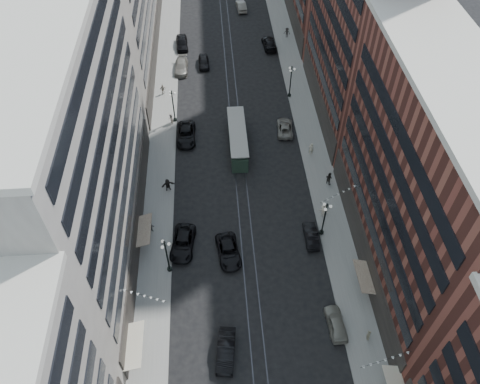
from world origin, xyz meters
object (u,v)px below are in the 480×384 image
object	(u,v)px
streetcar	(238,139)
pedestrian_extra_1	(171,119)
pedestrian_4	(369,335)
pedestrian_9	(287,33)
lamppost_se_far	(324,218)
car_12	(269,43)
car_2	(183,243)
car_11	(285,128)
car_4	(336,323)
car_8	(181,66)
lamppost_sw_far	(167,255)
pedestrian_extra_2	(324,211)
car_14	(241,6)
pedestrian_7	(329,178)
lamppost_sw_mid	(173,105)
car_9	(182,43)
car_5	(226,351)
car_7	(186,134)
car_13	(204,62)
pedestrian_6	(163,89)
pedestrian_8	(311,149)
lamppost_se_mid	(291,80)
pedestrian_5	(168,185)
car_extra_1	(229,251)
pedestrian_2	(151,228)
car_10	(311,236)

from	to	relation	value
streetcar	pedestrian_extra_1	world-z (taller)	streetcar
pedestrian_4	pedestrian_9	size ratio (longest dim) A/B	0.84
lamppost_se_far	car_12	xyz separation A→B (m)	(-1.59, 43.24, -2.29)
car_2	car_11	size ratio (longest dim) A/B	1.15
car_4	car_8	bearing A→B (deg)	-73.70
lamppost_sw_far	pedestrian_extra_2	distance (m)	20.34
car_14	pedestrian_7	size ratio (longest dim) A/B	2.58
lamppost_sw_mid	car_2	distance (m)	23.96
car_8	car_9	size ratio (longest dim) A/B	1.04
car_5	car_12	world-z (taller)	car_5
car_7	car_14	world-z (taller)	car_14
pedestrian_extra_2	car_12	bearing A→B (deg)	-58.43
car_13	pedestrian_6	size ratio (longest dim) A/B	2.54
car_8	pedestrian_extra_1	size ratio (longest dim) A/B	3.08
car_2	pedestrian_8	bearing A→B (deg)	47.11
lamppost_se_mid	pedestrian_6	size ratio (longest dim) A/B	3.15
lamppost_sw_far	car_4	world-z (taller)	lamppost_sw_far
streetcar	pedestrian_5	distance (m)	12.58
lamppost_se_far	car_8	xyz separation A→B (m)	(-17.60, 36.79, -2.30)
pedestrian_4	pedestrian_extra_1	size ratio (longest dim) A/B	0.88
pedestrian_4	car_14	distance (m)	72.28
car_13	car_7	bearing A→B (deg)	-100.77
lamppost_sw_mid	pedestrian_6	size ratio (longest dim) A/B	3.15
car_2	car_9	size ratio (longest dim) A/B	1.08
car_8	pedestrian_5	size ratio (longest dim) A/B	2.89
pedestrian_5	streetcar	bearing A→B (deg)	20.55
lamppost_sw_mid	pedestrian_6	bearing A→B (deg)	106.37
pedestrian_5	car_7	bearing A→B (deg)	58.68
pedestrian_8	car_extra_1	bearing A→B (deg)	56.54
car_5	car_2	bearing A→B (deg)	115.27
pedestrian_2	car_14	bearing A→B (deg)	51.04
streetcar	car_5	distance (m)	31.06
car_11	pedestrian_9	size ratio (longest dim) A/B	2.65
car_4	pedestrian_extra_1	size ratio (longest dim) A/B	2.47
lamppost_sw_mid	pedestrian_8	size ratio (longest dim) A/B	2.85
lamppost_sw_mid	pedestrian_8	xyz separation A→B (m)	(19.48, -8.84, -1.98)
lamppost_sw_mid	pedestrian_extra_1	bearing A→B (deg)	-127.60
pedestrian_2	pedestrian_7	bearing A→B (deg)	-8.10
car_5	car_extra_1	distance (m)	12.05
car_8	pedestrian_extra_2	bearing A→B (deg)	-59.79
car_13	pedestrian_9	distance (m)	17.87
pedestrian_8	pedestrian_9	size ratio (longest dim) A/B	1.04
lamppost_se_far	car_14	xyz separation A→B (m)	(-5.69, 58.04, -2.28)
streetcar	car_11	distance (m)	7.92
lamppost_sw_mid	car_5	xyz separation A→B (m)	(5.97, -37.36, -2.29)
car_extra_1	pedestrian_extra_1	size ratio (longest dim) A/B	3.04
car_7	pedestrian_extra_1	bearing A→B (deg)	124.30
car_4	pedestrian_5	size ratio (longest dim) A/B	2.31
pedestrian_extra_2	car_11	bearing A→B (deg)	-52.91
car_10	pedestrian_2	bearing A→B (deg)	-6.89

